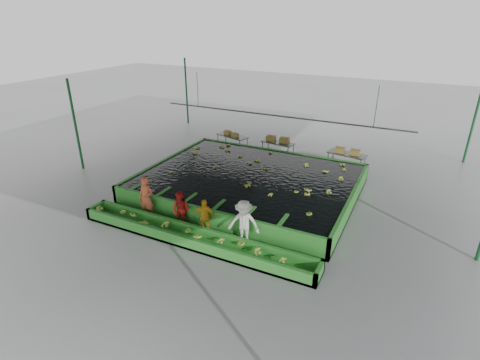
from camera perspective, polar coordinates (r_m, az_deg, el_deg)
The scene contains 21 objects.
ground at distance 17.35m, azimuth -0.74°, elevation -3.62°, with size 80.00×80.00×0.00m, color gray.
shed_roof at distance 15.66m, azimuth -0.83°, elevation 12.80°, with size 20.00×22.00×0.04m, color gray.
shed_posts at distance 16.33m, azimuth -0.78°, elevation 4.17°, with size 20.00×22.00×5.00m, color #165328, non-canonical shape.
flotation_tank at distance 18.36m, azimuth 1.39°, elevation -0.43°, with size 10.00×8.00×0.90m, color #2D852A, non-canonical shape.
tank_water at distance 18.20m, azimuth 1.40°, elevation 0.72°, with size 9.70×7.70×0.00m, color black.
sorting_trough at distance 14.54m, azimuth -7.28°, elevation -8.64°, with size 10.00×1.00×0.50m, color #2D852A, non-canonical shape.
cableway_rail at distance 20.57m, azimuth 5.66°, elevation 9.72°, with size 0.08×0.08×14.00m, color #59605B.
rail_hanger_left at distance 22.56m, azimuth -6.49°, elevation 13.56°, with size 0.04×0.04×2.00m, color #59605B.
rail_hanger_right at distance 19.20m, azimuth 20.07°, elevation 10.43°, with size 0.04×0.04×2.00m, color #59605B.
worker_a at distance 16.27m, azimuth -14.08°, elevation -2.66°, with size 0.69×0.45×1.88m, color #BB532F.
worker_b at distance 15.35m, azimuth -8.96°, elevation -4.55°, with size 0.76×0.59×1.57m, color #A61B14.
worker_c at distance 14.82m, azimuth -5.44°, elevation -5.60°, with size 0.89×0.37×1.51m, color gold.
worker_d at distance 14.01m, azimuth 0.59°, elevation -6.58°, with size 1.19×0.68×1.84m, color silver.
packing_table_left at distance 24.13m, azimuth -1.17°, elevation 5.75°, with size 2.09×0.83×0.95m, color #59605B, non-canonical shape.
packing_table_mid at distance 23.09m, azimuth 5.76°, elevation 4.71°, with size 1.97×0.79×0.90m, color #59605B, non-canonical shape.
packing_table_right at distance 21.80m, azimuth 15.86°, elevation 2.76°, with size 2.08×0.83×0.95m, color #59605B, non-canonical shape.
box_stack_left at distance 23.91m, azimuth -1.35°, elevation 6.77°, with size 1.15×0.32×0.25m, color olive, non-canonical shape.
box_stack_mid at distance 23.05m, azimuth 5.75°, elevation 5.85°, with size 1.42×0.39×0.30m, color olive, non-canonical shape.
box_stack_right at distance 21.60m, azimuth 16.01°, elevation 3.89°, with size 1.36×0.38×0.29m, color olive, non-canonical shape.
floating_bananas at distance 18.87m, azimuth 2.43°, elevation 1.58°, with size 8.32×5.67×0.11m, color #A0B33C, non-canonical shape.
trough_bananas at distance 14.46m, azimuth -7.31°, elevation -8.14°, with size 9.35×0.62×0.12m, color #A0B33C, non-canonical shape.
Camera 1 is at (7.02, -13.65, 8.07)m, focal length 28.00 mm.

